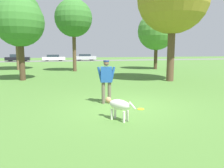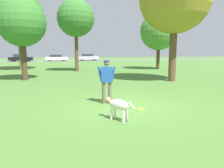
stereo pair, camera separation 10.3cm
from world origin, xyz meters
name	(u,v)px [view 1 (the left image)]	position (x,y,z in m)	size (l,w,h in m)	color
ground_plane	(123,106)	(0.00, 0.00, 0.00)	(120.00, 120.00, 0.00)	#4C7A33
far_road_strip	(62,61)	(0.00, 37.80, 0.01)	(120.00, 6.00, 0.01)	slate
person	(106,78)	(-0.50, 0.53, 0.96)	(0.69, 0.30, 1.63)	#665B4C
dog	(118,105)	(-0.68, -1.51, 0.44)	(0.69, 0.93, 0.63)	silver
frisbee	(141,109)	(0.41, -0.61, 0.01)	(0.24, 0.24, 0.02)	yellow
tree_far_left	(15,15)	(-5.62, 17.41, 5.57)	(5.19, 5.19, 8.17)	brown
tree_far_right	(156,31)	(8.69, 14.37, 4.05)	(4.01, 4.01, 6.06)	#4C3826
tree_near_left	(19,23)	(-4.27, 8.53, 3.81)	(3.20, 3.20, 5.44)	#4C3826
tree_mid_center	(74,18)	(-0.11, 14.24, 5.03)	(3.54, 3.54, 6.83)	brown
parked_car_black	(18,58)	(-8.18, 37.68, 0.67)	(4.37, 1.87, 1.37)	black
parked_car_white	(53,58)	(-1.61, 37.66, 0.63)	(4.43, 2.02, 1.26)	white
parked_car_silver	(85,57)	(4.79, 38.03, 0.68)	(4.33, 1.88, 1.34)	#B7B7BC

